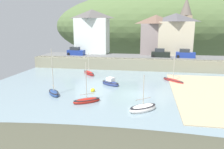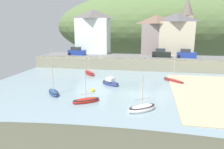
# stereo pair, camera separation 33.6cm
# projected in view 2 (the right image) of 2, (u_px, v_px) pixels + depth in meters

# --- Properties ---
(ground) EXTENTS (48.00, 41.00, 0.61)m
(ground) POSITION_uv_depth(u_px,v_px,m) (144.00, 124.00, 20.60)
(ground) COLOR gray
(quay_seawall) EXTENTS (48.00, 9.40, 2.40)m
(quay_seawall) POSITION_uv_depth(u_px,v_px,m) (142.00, 63.00, 46.54)
(quay_seawall) COLOR gray
(quay_seawall) RESTS_ON ground
(hillside_backdrop) EXTENTS (80.00, 44.00, 25.81)m
(hillside_backdrop) POSITION_uv_depth(u_px,v_px,m) (162.00, 26.00, 80.05)
(hillside_backdrop) COLOR #4F663A
(hillside_backdrop) RESTS_ON ground
(waterfront_building_left) EXTENTS (8.36, 5.36, 10.85)m
(waterfront_building_left) POSITION_uv_depth(u_px,v_px,m) (93.00, 31.00, 54.76)
(waterfront_building_left) COLOR white
(waterfront_building_left) RESTS_ON ground
(waterfront_building_centre) EXTENTS (7.19, 4.46, 9.45)m
(waterfront_building_centre) POSITION_uv_depth(u_px,v_px,m) (156.00, 35.00, 52.14)
(waterfront_building_centre) COLOR gray
(waterfront_building_centre) RESTS_ON ground
(waterfront_building_right) EXTENTS (8.22, 4.86, 9.77)m
(waterfront_building_right) POSITION_uv_depth(u_px,v_px,m) (176.00, 34.00, 51.30)
(waterfront_building_right) COLOR beige
(waterfront_building_right) RESTS_ON ground
(church_with_spire) EXTENTS (3.00, 3.00, 13.72)m
(church_with_spire) POSITION_uv_depth(u_px,v_px,m) (186.00, 25.00, 54.19)
(church_with_spire) COLOR tan
(church_with_spire) RESTS_ON ground
(fishing_boat_green) EXTENTS (3.51, 2.86, 5.26)m
(fishing_boat_green) POSITION_uv_depth(u_px,v_px,m) (86.00, 100.00, 26.81)
(fishing_boat_green) COLOR #A01F17
(fishing_boat_green) RESTS_ON ground
(rowboat_small_beached) EXTENTS (3.54, 3.21, 4.39)m
(rowboat_small_beached) POSITION_uv_depth(u_px,v_px,m) (142.00, 108.00, 24.08)
(rowboat_small_beached) COLOR white
(rowboat_small_beached) RESTS_ON ground
(motorboat_with_cabin) EXTENTS (3.64, 3.92, 5.98)m
(motorboat_with_cabin) POSITION_uv_depth(u_px,v_px,m) (173.00, 80.00, 36.68)
(motorboat_with_cabin) COLOR #A22724
(motorboat_with_cabin) RESTS_ON ground
(sailboat_far_left) EXTENTS (3.58, 3.01, 1.40)m
(sailboat_far_left) POSITION_uv_depth(u_px,v_px,m) (110.00, 83.00, 34.74)
(sailboat_far_left) COLOR navy
(sailboat_far_left) RESTS_ON ground
(sailboat_tall_mast) EXTENTS (3.37, 3.78, 4.41)m
(sailboat_tall_mast) POSITION_uv_depth(u_px,v_px,m) (89.00, 73.00, 42.20)
(sailboat_tall_mast) COLOR #A01C18
(sailboat_tall_mast) RESTS_ON ground
(sailboat_nearest_shore) EXTENTS (2.79, 3.04, 6.57)m
(sailboat_nearest_shore) POSITION_uv_depth(u_px,v_px,m) (54.00, 93.00, 29.83)
(sailboat_nearest_shore) COLOR navy
(sailboat_nearest_shore) RESTS_ON ground
(parked_car_near_slipway) EXTENTS (4.23, 2.04, 1.95)m
(parked_car_near_slipway) POSITION_uv_depth(u_px,v_px,m) (77.00, 52.00, 52.00)
(parked_car_near_slipway) COLOR navy
(parked_car_near_slipway) RESTS_ON ground
(parked_car_by_wall) EXTENTS (4.22, 2.02, 1.95)m
(parked_car_by_wall) POSITION_uv_depth(u_px,v_px,m) (161.00, 54.00, 48.49)
(parked_car_by_wall) COLOR black
(parked_car_by_wall) RESTS_ON ground
(parked_car_end_of_row) EXTENTS (4.26, 2.14, 1.95)m
(parked_car_end_of_row) POSITION_uv_depth(u_px,v_px,m) (186.00, 54.00, 47.55)
(parked_car_end_of_row) COLOR navy
(parked_car_end_of_row) RESTS_ON ground
(mooring_buoy) EXTENTS (0.62, 0.62, 0.62)m
(mooring_buoy) POSITION_uv_depth(u_px,v_px,m) (93.00, 90.00, 31.26)
(mooring_buoy) COLOR yellow
(mooring_buoy) RESTS_ON ground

